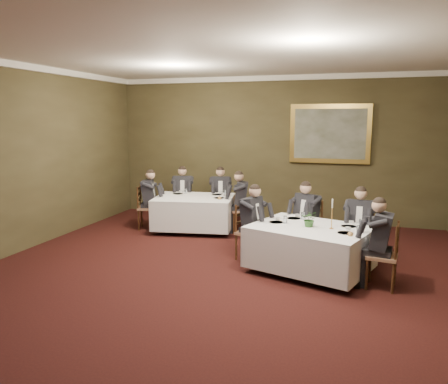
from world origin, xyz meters
The scene contains 27 objects.
ground centered at (0.00, 0.00, 0.00)m, with size 10.00×10.00×0.00m, color black.
ceiling centered at (0.00, 0.00, 3.50)m, with size 8.00×10.00×0.10m, color silver.
back_wall centered at (0.00, 5.00, 1.75)m, with size 8.00×0.10×3.50m, color #37301B.
crown_molding centered at (0.00, 0.00, 3.44)m, with size 8.00×10.00×0.12m.
table_main centered at (1.35, 1.34, 0.45)m, with size 2.17×1.89×0.67m.
table_second centered at (-1.43, 3.32, 0.45)m, with size 1.92×1.58×0.67m.
chair_main_backleft centered at (1.18, 2.39, 0.28)m, with size 0.59×0.58×1.00m.
diner_main_backleft centered at (1.18, 2.38, 0.51)m, with size 0.58×0.61×1.35m.
chair_main_backright centered at (2.11, 2.08, 0.28)m, with size 0.49×0.47×1.00m.
diner_main_backright centered at (2.11, 2.07, 0.51)m, with size 0.46×0.53×1.35m.
chair_main_endleft centered at (0.25, 1.71, 0.28)m, with size 0.53×0.55×1.00m.
diner_main_endleft centered at (0.26, 1.70, 0.51)m, with size 0.58×0.53×1.35m.
chair_main_endright centered at (2.45, 0.98, 0.28)m, with size 0.47×0.49×1.00m.
diner_main_endright centered at (2.44, 0.98, 0.51)m, with size 0.53×0.46×1.35m.
chair_sec_backleft centered at (-2.04, 4.11, 0.28)m, with size 0.55×0.54×1.00m.
diner_sec_backleft centered at (-2.04, 4.10, 0.51)m, with size 0.53×0.58×1.35m.
chair_sec_backright centered at (-1.13, 4.27, 0.28)m, with size 0.55×0.54×1.00m.
diner_sec_backright centered at (-1.12, 4.26, 0.51)m, with size 0.53×0.58×1.35m.
chair_sec_endright centered at (-0.36, 3.50, 0.28)m, with size 0.51×0.53×1.00m.
diner_sec_endright centered at (-0.37, 3.50, 0.51)m, with size 0.56×0.50×1.35m.
chair_sec_endleft centered at (-2.51, 3.13, 0.28)m, with size 0.54×0.55×1.00m.
diner_sec_endleft centered at (-2.50, 3.14, 0.51)m, with size 0.58×0.53×1.35m.
centerpiece centered at (1.33, 1.33, 0.90)m, with size 0.25×0.22×0.28m, color #2D5926.
candlestick centered at (1.68, 1.31, 0.95)m, with size 0.07×0.07×0.49m.
place_setting_table_main centered at (1.06, 1.89, 0.80)m, with size 0.33×0.31×0.14m.
place_setting_table_second centered at (-1.90, 3.62, 0.80)m, with size 0.33×0.31×0.14m.
painting centered at (1.35, 4.94, 2.14)m, with size 1.85×0.09×1.38m.
Camera 1 is at (2.06, -5.62, 2.49)m, focal length 35.00 mm.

